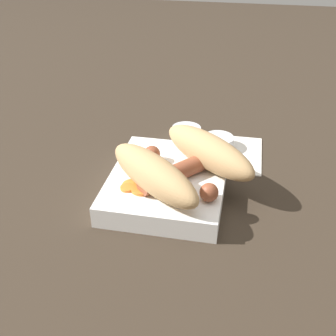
{
  "coord_description": "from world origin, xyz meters",
  "views": [
    {
      "loc": [
        0.52,
        0.1,
        0.37
      ],
      "look_at": [
        0.0,
        0.0,
        0.04
      ],
      "focal_mm": 45.0,
      "sensor_mm": 36.0,
      "label": 1
    }
  ],
  "objects_px": {
    "food_tray": "(168,182)",
    "sausage": "(178,172)",
    "bread_roll": "(182,162)",
    "condiment_cup_far": "(188,134)",
    "condiment_cup_near": "(218,143)"
  },
  "relations": [
    {
      "from": "food_tray",
      "to": "sausage",
      "type": "xyz_separation_m",
      "value": [
        0.01,
        0.02,
        0.03
      ]
    },
    {
      "from": "sausage",
      "to": "bread_roll",
      "type": "bearing_deg",
      "value": 150.09
    },
    {
      "from": "food_tray",
      "to": "condiment_cup_far",
      "type": "xyz_separation_m",
      "value": [
        -0.17,
        0.0,
        -0.01
      ]
    },
    {
      "from": "condiment_cup_near",
      "to": "condiment_cup_far",
      "type": "distance_m",
      "value": 0.07
    },
    {
      "from": "condiment_cup_far",
      "to": "food_tray",
      "type": "bearing_deg",
      "value": -0.79
    },
    {
      "from": "bread_roll",
      "to": "condiment_cup_far",
      "type": "xyz_separation_m",
      "value": [
        -0.18,
        -0.02,
        -0.05
      ]
    },
    {
      "from": "condiment_cup_far",
      "to": "sausage",
      "type": "bearing_deg",
      "value": 4.75
    },
    {
      "from": "food_tray",
      "to": "condiment_cup_far",
      "type": "distance_m",
      "value": 0.17
    },
    {
      "from": "food_tray",
      "to": "bread_roll",
      "type": "relative_size",
      "value": 0.88
    },
    {
      "from": "sausage",
      "to": "condiment_cup_far",
      "type": "relative_size",
      "value": 2.32
    },
    {
      "from": "bread_roll",
      "to": "sausage",
      "type": "distance_m",
      "value": 0.02
    },
    {
      "from": "bread_roll",
      "to": "condiment_cup_far",
      "type": "height_order",
      "value": "bread_roll"
    },
    {
      "from": "food_tray",
      "to": "condiment_cup_near",
      "type": "distance_m",
      "value": 0.16
    },
    {
      "from": "bread_roll",
      "to": "condiment_cup_near",
      "type": "relative_size",
      "value": 4.43
    },
    {
      "from": "bread_roll",
      "to": "food_tray",
      "type": "bearing_deg",
      "value": -102.78
    }
  ]
}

